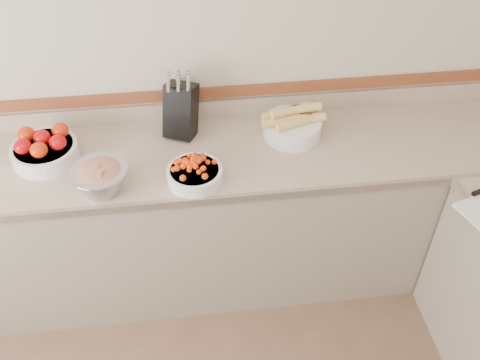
{
  "coord_description": "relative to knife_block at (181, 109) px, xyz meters",
  "views": [
    {
      "loc": [
        0.14,
        -0.38,
        2.55
      ],
      "look_at": [
        0.35,
        1.35,
        1.0
      ],
      "focal_mm": 40.0,
      "sensor_mm": 36.0,
      "label": 1
    }
  ],
  "objects": [
    {
      "name": "back_wall",
      "position": [
        -0.12,
        0.14,
        0.25
      ],
      "size": [
        4.0,
        0.0,
        4.0
      ],
      "primitive_type": "plane",
      "rotation": [
        1.57,
        0.0,
        0.0
      ],
      "color": "beige",
      "rests_on": "ground_plane"
    },
    {
      "name": "counter_back",
      "position": [
        -0.12,
        -0.19,
        -0.59
      ],
      "size": [
        4.0,
        0.65,
        1.08
      ],
      "color": "tan",
      "rests_on": "ground_plane"
    },
    {
      "name": "knife_block",
      "position": [
        0.0,
        0.0,
        0.0
      ],
      "size": [
        0.21,
        0.22,
        0.36
      ],
      "color": "black",
      "rests_on": "counter_back"
    },
    {
      "name": "tomato_bowl",
      "position": [
        -0.66,
        -0.14,
        -0.08
      ],
      "size": [
        0.32,
        0.32,
        0.16
      ],
      "color": "white",
      "rests_on": "counter_back"
    },
    {
      "name": "cherry_tomato_bowl",
      "position": [
        0.04,
        -0.38,
        -0.1
      ],
      "size": [
        0.26,
        0.26,
        0.14
      ],
      "color": "white",
      "rests_on": "counter_back"
    },
    {
      "name": "corn_bowl",
      "position": [
        0.55,
        -0.09,
        -0.08
      ],
      "size": [
        0.33,
        0.3,
        0.18
      ],
      "color": "white",
      "rests_on": "counter_back"
    },
    {
      "name": "rhubarb_bowl",
      "position": [
        -0.38,
        -0.39,
        -0.07
      ],
      "size": [
        0.26,
        0.26,
        0.15
      ],
      "color": "#B2B2BA",
      "rests_on": "counter_back"
    }
  ]
}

